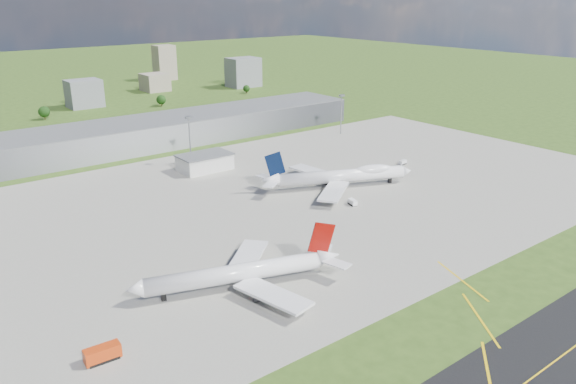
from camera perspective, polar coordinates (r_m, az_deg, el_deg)
ground at (r=334.78m, az=-14.18°, el=3.87°), size 1400.00×1400.00×0.00m
apron at (r=247.82m, az=-1.49°, el=-1.00°), size 360.00×190.00×0.08m
terminal at (r=346.37m, az=-15.31°, el=5.57°), size 300.00×42.00×15.00m
ops_building at (r=294.64m, az=-8.45°, el=2.97°), size 26.00×16.00×8.00m
mast_center at (r=303.93m, az=-10.00°, el=6.07°), size 3.50×2.00×25.90m
mast_east at (r=366.96m, az=5.45°, el=8.57°), size 3.50×2.00×25.90m
airliner_red_twin at (r=176.48m, az=-4.64°, el=-8.20°), size 65.97×50.20×18.60m
airliner_blue_quad at (r=266.34m, az=5.47°, el=1.62°), size 70.45×53.48×19.47m
fire_truck at (r=152.83m, az=-18.33°, el=-15.36°), size 9.10×3.93×3.92m
tug_yellow at (r=191.30m, az=2.38°, el=-7.21°), size 3.80×3.24×1.67m
van_white_near at (r=245.04m, az=6.57°, el=-1.06°), size 3.32×5.36×2.54m
van_white_far at (r=308.01m, az=11.58°, el=2.97°), size 4.83×2.66×2.41m
bldg_c at (r=486.31m, az=-20.00°, el=9.38°), size 26.00×20.00×22.00m
bldg_ce at (r=552.35m, az=-13.37°, el=10.79°), size 22.00×24.00×16.00m
bldg_e at (r=563.91m, az=-4.56°, el=12.03°), size 30.00×22.00×28.00m
bldg_tall_e at (r=621.82m, az=-12.44°, el=12.71°), size 20.00×18.00×36.00m
tree_c at (r=447.88m, az=-23.54°, el=7.48°), size 8.10×8.10×9.90m
tree_e at (r=473.07m, az=-12.76°, el=9.14°), size 7.65×7.65×9.35m
tree_far_e at (r=525.45m, az=-4.24°, el=10.45°), size 6.30×6.30×7.70m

